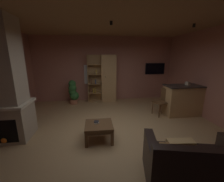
# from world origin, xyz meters

# --- Properties ---
(floor) EXTENTS (6.18, 6.11, 0.02)m
(floor) POSITION_xyz_m (0.00, 0.00, -0.01)
(floor) COLOR tan
(floor) RESTS_ON ground
(wall_back) EXTENTS (6.30, 0.06, 2.85)m
(wall_back) POSITION_xyz_m (0.00, 3.08, 1.42)
(wall_back) COLOR #AD7060
(wall_back) RESTS_ON ground
(ceiling) EXTENTS (6.18, 6.11, 0.02)m
(ceiling) POSITION_xyz_m (0.00, 0.00, 2.86)
(ceiling) COLOR #8E6B47
(window_pane_back) EXTENTS (0.66, 0.01, 0.85)m
(window_pane_back) POSITION_xyz_m (-0.60, 3.05, 1.20)
(window_pane_back) COLOR white
(stone_fireplace) EXTENTS (0.97, 0.83, 2.85)m
(stone_fireplace) POSITION_xyz_m (-2.54, 0.09, 1.29)
(stone_fireplace) COLOR tan
(stone_fireplace) RESTS_ON ground
(bookshelf_cabinet) EXTENTS (1.24, 0.41, 2.06)m
(bookshelf_cabinet) POSITION_xyz_m (0.06, 2.81, 1.02)
(bookshelf_cabinet) COLOR tan
(bookshelf_cabinet) RESTS_ON ground
(kitchen_bar_counter) EXTENTS (1.49, 0.63, 1.04)m
(kitchen_bar_counter) POSITION_xyz_m (2.64, 0.93, 0.52)
(kitchen_bar_counter) COLOR tan
(kitchen_bar_counter) RESTS_ON ground
(tissue_box) EXTENTS (0.15, 0.15, 0.11)m
(tissue_box) POSITION_xyz_m (2.66, 0.98, 1.10)
(tissue_box) COLOR #BFB299
(tissue_box) RESTS_ON kitchen_bar_counter
(leather_couch) EXTENTS (1.59, 1.15, 0.84)m
(leather_couch) POSITION_xyz_m (1.02, -1.68, 0.31)
(leather_couch) COLOR black
(leather_couch) RESTS_ON ground
(coffee_table) EXTENTS (0.65, 0.62, 0.41)m
(coffee_table) POSITION_xyz_m (-0.40, -0.27, 0.33)
(coffee_table) COLOR brown
(coffee_table) RESTS_ON ground
(table_book_0) EXTENTS (0.13, 0.12, 0.02)m
(table_book_0) POSITION_xyz_m (-0.45, -0.23, 0.43)
(table_book_0) COLOR beige
(table_book_0) RESTS_ON coffee_table
(table_book_1) EXTENTS (0.13, 0.13, 0.02)m
(table_book_1) POSITION_xyz_m (-0.46, -0.20, 0.45)
(table_book_1) COLOR black
(table_book_1) RESTS_ON coffee_table
(dining_chair) EXTENTS (0.52, 0.52, 0.92)m
(dining_chair) POSITION_xyz_m (1.83, 1.01, 0.53)
(dining_chair) COLOR brown
(dining_chair) RESTS_ON ground
(potted_floor_plant) EXTENTS (0.42, 0.41, 1.03)m
(potted_floor_plant) POSITION_xyz_m (-1.39, 2.61, 0.50)
(potted_floor_plant) COLOR #B77051
(potted_floor_plant) RESTS_ON ground
(wall_mounted_tv) EXTENTS (0.92, 0.06, 0.52)m
(wall_mounted_tv) POSITION_xyz_m (2.37, 3.02, 1.43)
(wall_mounted_tv) COLOR black
(track_light_spot_0) EXTENTS (0.07, 0.07, 0.09)m
(track_light_spot_0) POSITION_xyz_m (-2.22, 0.38, 2.78)
(track_light_spot_0) COLOR black
(track_light_spot_1) EXTENTS (0.07, 0.07, 0.09)m
(track_light_spot_1) POSITION_xyz_m (-0.03, 0.34, 2.78)
(track_light_spot_1) COLOR black
(track_light_spot_2) EXTENTS (0.07, 0.07, 0.09)m
(track_light_spot_2) POSITION_xyz_m (2.17, 0.34, 2.78)
(track_light_spot_2) COLOR black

